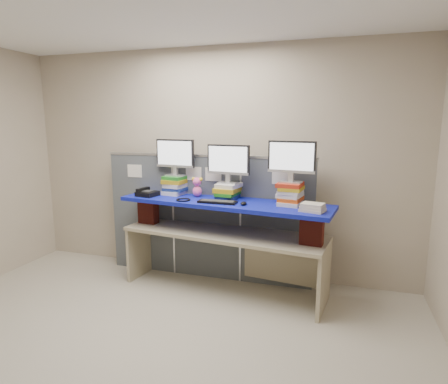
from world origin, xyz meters
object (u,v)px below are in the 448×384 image
(monitor_center, at_px, (228,162))
(desk_phone, at_px, (147,193))
(keyboard, at_px, (217,202))
(blue_board, at_px, (224,203))
(desk, at_px, (224,243))
(monitor_right, at_px, (292,159))
(monitor_left, at_px, (175,155))

(monitor_center, relative_size, desk_phone, 1.96)
(desk_phone, bearing_deg, monitor_center, 18.20)
(keyboard, bearing_deg, blue_board, 74.46)
(desk, relative_size, keyboard, 5.61)
(blue_board, xyz_separation_m, monitor_right, (0.73, 0.03, 0.50))
(desk, xyz_separation_m, monitor_center, (0.01, 0.12, 0.92))
(desk_phone, bearing_deg, desk, 11.26)
(blue_board, height_order, desk_phone, desk_phone)
(blue_board, height_order, keyboard, keyboard)
(blue_board, height_order, monitor_left, monitor_left)
(desk, bearing_deg, desk_phone, -172.58)
(desk, height_order, monitor_center, monitor_center)
(desk_phone, bearing_deg, blue_board, 11.26)
(blue_board, bearing_deg, monitor_center, 90.83)
(monitor_left, relative_size, desk_phone, 1.96)
(desk, bearing_deg, blue_board, -172.74)
(desk, xyz_separation_m, blue_board, (-0.00, 0.00, 0.47))
(monitor_center, distance_m, keyboard, 0.48)
(monitor_center, distance_m, monitor_right, 0.72)
(monitor_right, bearing_deg, monitor_left, 180.00)
(blue_board, bearing_deg, desk_phone, -172.58)
(blue_board, relative_size, desk_phone, 9.32)
(monitor_right, bearing_deg, blue_board, -170.61)
(keyboard, bearing_deg, monitor_center, 78.68)
(desk, xyz_separation_m, keyboard, (-0.03, -0.13, 0.51))
(desk, xyz_separation_m, monitor_right, (0.73, 0.03, 0.97))
(keyboard, xyz_separation_m, desk_phone, (-0.92, 0.12, 0.02))
(desk, relative_size, desk_phone, 9.20)
(keyboard, bearing_deg, desk_phone, 172.08)
(monitor_center, bearing_deg, desk_phone, -165.64)
(blue_board, relative_size, monitor_right, 4.76)
(monitor_left, distance_m, monitor_center, 0.69)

